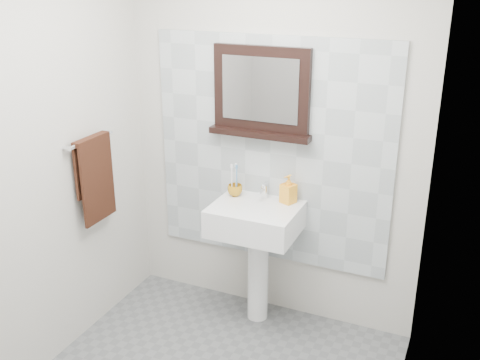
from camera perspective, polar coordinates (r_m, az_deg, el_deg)
name	(u,v)px	position (r m, az deg, el deg)	size (l,w,h in m)	color
back_wall	(272,138)	(3.64, 3.24, 4.32)	(2.00, 0.01, 2.50)	beige
front_wall	(19,321)	(1.92, -21.51, -13.17)	(2.00, 0.01, 2.50)	beige
left_wall	(29,169)	(3.27, -20.68, 1.08)	(0.01, 2.20, 2.50)	beige
right_wall	(404,235)	(2.41, 16.31, -5.36)	(0.01, 2.20, 2.50)	beige
splashback	(271,153)	(3.66, 3.14, 2.77)	(1.60, 0.02, 1.50)	#AFB8BD
pedestal_sink	(256,231)	(3.65, 1.62, -5.25)	(0.55, 0.44, 0.96)	white
toothbrush_cup	(235,190)	(3.71, -0.52, -1.04)	(0.10, 0.10, 0.08)	#B37B15
toothbrushes	(235,178)	(3.68, -0.53, 0.18)	(0.05, 0.04, 0.21)	white
soap_dispenser	(288,189)	(3.60, 4.94, -0.92)	(0.08, 0.09, 0.19)	orange
framed_mirror	(261,94)	(3.55, 2.18, 8.70)	(0.67, 0.11, 0.57)	black
towel_bar	(91,140)	(3.56, -14.94, 3.95)	(0.07, 0.40, 0.03)	silver
hand_towel	(95,172)	(3.62, -14.55, 0.75)	(0.06, 0.30, 0.55)	black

